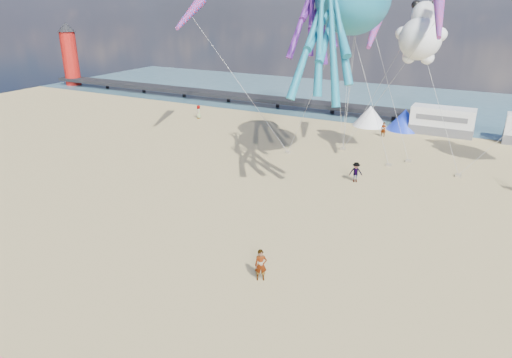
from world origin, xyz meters
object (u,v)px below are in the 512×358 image
at_px(sandbag_c, 458,175).
at_px(sandbag_e, 343,149).
at_px(beachgoer_6, 199,112).
at_px(sandbag_a, 288,152).
at_px(sandbag_d, 408,161).
at_px(beachgoer_2, 356,172).
at_px(windsock_right, 439,17).
at_px(tent_blue, 405,119).
at_px(beachgoer_5, 383,129).
at_px(sandbag_b, 389,165).
at_px(kite_panda, 420,39).
at_px(motorhome_0, 442,121).
at_px(standing_person, 261,265).
at_px(windsock_mid, 374,31).
at_px(lighthouse, 70,59).
at_px(tent_white, 370,116).
at_px(windsock_left, 190,14).

xyz_separation_m(sandbag_c, sandbag_e, (-10.93, 2.66, 0.00)).
bearing_deg(beachgoer_6, sandbag_a, 39.34).
distance_m(beachgoer_6, sandbag_d, 27.25).
distance_m(beachgoer_2, windsock_right, 13.09).
distance_m(tent_blue, beachgoer_5, 4.30).
bearing_deg(sandbag_b, kite_panda, 43.33).
xyz_separation_m(motorhome_0, kite_panda, (-1.53, -12.41, 9.49)).
relative_size(standing_person, windsock_mid, 0.31).
bearing_deg(sandbag_b, beachgoer_5, 106.00).
relative_size(lighthouse, kite_panda, 1.51).
relative_size(tent_blue, standing_person, 2.25).
relative_size(tent_blue, beachgoer_6, 2.40).
bearing_deg(standing_person, lighthouse, 116.33).
relative_size(motorhome_0, beachgoer_6, 3.97).
height_order(tent_white, sandbag_c, tent_white).
relative_size(sandbag_c, kite_panda, 0.08).
height_order(standing_person, beachgoer_2, standing_person).
relative_size(lighthouse, sandbag_b, 18.00).
bearing_deg(windsock_left, sandbag_b, -9.93).
bearing_deg(sandbag_e, beachgoer_2, -65.93).
xyz_separation_m(standing_person, windsock_left, (-17.95, 19.96, 11.86)).
distance_m(lighthouse, beachgoer_6, 35.64).
distance_m(windsock_left, windsock_right, 22.80).
relative_size(standing_person, sandbag_a, 3.55).
relative_size(lighthouse, tent_white, 2.25).
xyz_separation_m(motorhome_0, sandbag_e, (-7.84, -10.81, -1.39)).
relative_size(tent_white, sandbag_b, 8.00).
height_order(tent_blue, beachgoer_5, tent_blue).
distance_m(sandbag_e, windsock_right, 15.71).
relative_size(tent_white, standing_person, 2.25).
xyz_separation_m(lighthouse, standing_person, (57.22, -38.85, -3.61)).
height_order(beachgoer_2, sandbag_a, beachgoer_2).
height_order(tent_blue, windsock_left, windsock_left).
xyz_separation_m(standing_person, sandbag_a, (-7.49, 20.46, -0.78)).
relative_size(lighthouse, windsock_right, 1.62).
height_order(sandbag_e, windsock_right, windsock_right).
relative_size(sandbag_a, windsock_mid, 0.09).
bearing_deg(windsock_mid, kite_panda, -26.18).
distance_m(sandbag_b, sandbag_e, 5.79).
bearing_deg(sandbag_d, standing_person, -98.34).
relative_size(tent_blue, windsock_left, 0.58).
distance_m(tent_white, windsock_mid, 15.10).
xyz_separation_m(sandbag_c, sandbag_d, (-4.46, 1.91, 0.00)).
distance_m(standing_person, sandbag_b, 21.42).
xyz_separation_m(beachgoer_2, kite_panda, (2.80, 6.25, 10.15)).
bearing_deg(kite_panda, beachgoer_5, 120.99).
xyz_separation_m(lighthouse, beachgoer_6, (33.88, -10.45, -3.67)).
bearing_deg(tent_white, sandbag_e, -89.13).
height_order(beachgoer_6, sandbag_b, beachgoer_6).
xyz_separation_m(tent_blue, sandbag_b, (1.27, -13.54, -1.09)).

